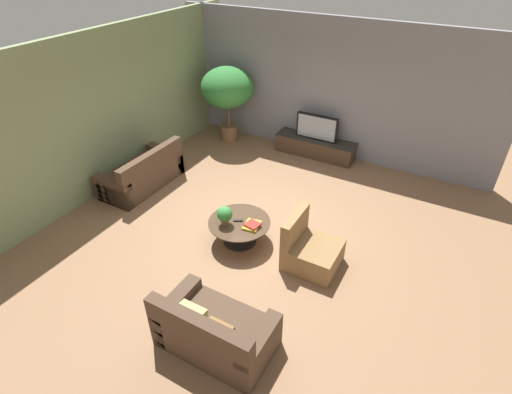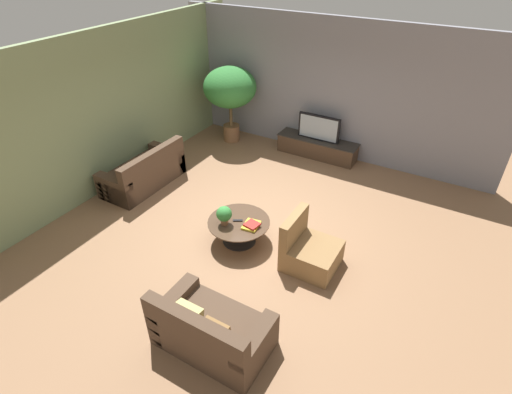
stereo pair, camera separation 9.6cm
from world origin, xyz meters
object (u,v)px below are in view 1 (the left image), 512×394
potted_palm_tall (227,89)px  potted_plant_tabletop (225,215)px  television (317,127)px  media_console (315,147)px  coffee_table (239,227)px  couch_near_entry (214,332)px  armchair_wicker (310,250)px  couch_by_wall (143,174)px

potted_palm_tall → potted_plant_tabletop: size_ratio=5.47×
potted_plant_tabletop → television: bearing=88.6°
media_console → potted_plant_tabletop: bearing=-91.4°
coffee_table → potted_palm_tall: 4.05m
coffee_table → media_console: bearing=91.2°
coffee_table → couch_near_entry: (0.80, -1.92, -0.00)m
television → potted_palm_tall: (-2.17, -0.30, 0.60)m
television → potted_palm_tall: 2.27m
coffee_table → couch_near_entry: 2.08m
media_console → couch_near_entry: size_ratio=1.31×
coffee_table → couch_near_entry: bearing=-67.3°
television → potted_plant_tabletop: (-0.09, -3.68, -0.10)m
potted_palm_tall → potted_plant_tabletop: (2.08, -3.39, -0.70)m
potted_palm_tall → coffee_table: bearing=-55.0°
television → couch_near_entry: 5.52m
coffee_table → television: bearing=91.2°
couch_near_entry → potted_palm_tall: size_ratio=0.78×
couch_near_entry → armchair_wicker: (0.44, 1.98, -0.01)m
coffee_table → armchair_wicker: armchair_wicker is taller
couch_by_wall → potted_palm_tall: 2.89m
coffee_table → couch_by_wall: couch_by_wall is taller
television → coffee_table: 3.53m
couch_by_wall → couch_near_entry: same height
media_console → potted_palm_tall: bearing=-172.2°
armchair_wicker → coffee_table: bearing=92.8°
television → couch_by_wall: television is taller
armchair_wicker → potted_plant_tabletop: bearing=99.4°
television → media_console: bearing=90.0°
media_console → couch_by_wall: couch_by_wall is taller
armchair_wicker → potted_palm_tall: (-3.49, 3.15, 1.03)m
couch_by_wall → potted_plant_tabletop: size_ratio=5.14×
armchair_wicker → potted_palm_tall: potted_palm_tall is taller
media_console → television: bearing=-90.0°
couch_near_entry → potted_palm_tall: bearing=-59.3°
coffee_table → armchair_wicker: 1.25m
television → couch_near_entry: bearing=-80.8°
media_console → couch_near_entry: couch_near_entry is taller
media_console → potted_palm_tall: size_ratio=1.03×
potted_plant_tabletop → couch_near_entry: bearing=-61.0°
media_console → armchair_wicker: 3.69m
media_console → couch_by_wall: (-2.55, -2.98, 0.07)m
media_console → potted_plant_tabletop: size_ratio=5.61×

